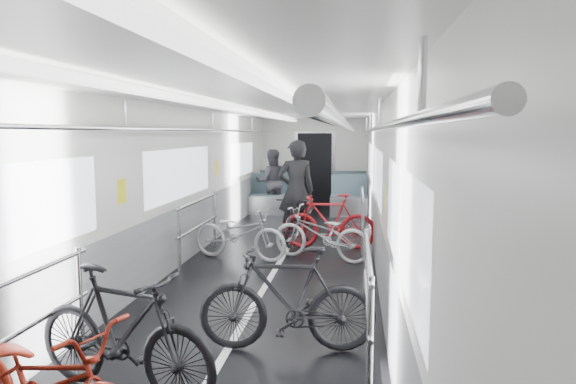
# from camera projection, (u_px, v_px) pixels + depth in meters

# --- Properties ---
(car_shell) EXTENTS (3.02, 14.01, 2.41)m
(car_shell) POSITION_uv_depth(u_px,v_px,m) (292.00, 181.00, 9.37)
(car_shell) COLOR black
(car_shell) RESTS_ON ground
(bike_left_near) EXTENTS (1.76, 1.04, 0.88)m
(bike_left_near) POSITION_uv_depth(u_px,v_px,m) (43.00, 383.00, 3.23)
(bike_left_near) COLOR #A72414
(bike_left_near) RESTS_ON floor
(bike_left_mid) EXTENTS (1.74, 0.93, 1.01)m
(bike_left_mid) POSITION_uv_depth(u_px,v_px,m) (122.00, 332.00, 3.89)
(bike_left_mid) COLOR black
(bike_left_mid) RESTS_ON floor
(bike_left_far) EXTENTS (1.69, 0.94, 0.84)m
(bike_left_far) POSITION_uv_depth(u_px,v_px,m) (240.00, 233.00, 8.16)
(bike_left_far) COLOR #ACADB1
(bike_left_far) RESTS_ON floor
(bike_right_near) EXTENTS (1.67, 0.60, 0.98)m
(bike_right_near) POSITION_uv_depth(u_px,v_px,m) (287.00, 299.00, 4.71)
(bike_right_near) COLOR black
(bike_right_near) RESTS_ON floor
(bike_right_mid) EXTENTS (1.72, 1.06, 0.85)m
(bike_right_mid) POSITION_uv_depth(u_px,v_px,m) (321.00, 234.00, 8.09)
(bike_right_mid) COLOR #A6A7AB
(bike_right_mid) RESTS_ON floor
(bike_right_far) EXTENTS (1.62, 0.47, 0.97)m
(bike_right_far) POSITION_uv_depth(u_px,v_px,m) (329.00, 221.00, 8.88)
(bike_right_far) COLOR #A21418
(bike_right_far) RESTS_ON floor
(bike_aisle) EXTENTS (0.74, 1.67, 0.85)m
(bike_aisle) POSITION_uv_depth(u_px,v_px,m) (297.00, 219.00, 9.46)
(bike_aisle) COLOR black
(bike_aisle) RESTS_ON floor
(person_standing) EXTENTS (0.78, 0.61, 1.88)m
(person_standing) POSITION_uv_depth(u_px,v_px,m) (296.00, 191.00, 9.51)
(person_standing) COLOR black
(person_standing) RESTS_ON floor
(person_seated) EXTENTS (0.91, 0.78, 1.61)m
(person_seated) POSITION_uv_depth(u_px,v_px,m) (272.00, 182.00, 12.71)
(person_seated) COLOR #26242B
(person_seated) RESTS_ON floor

